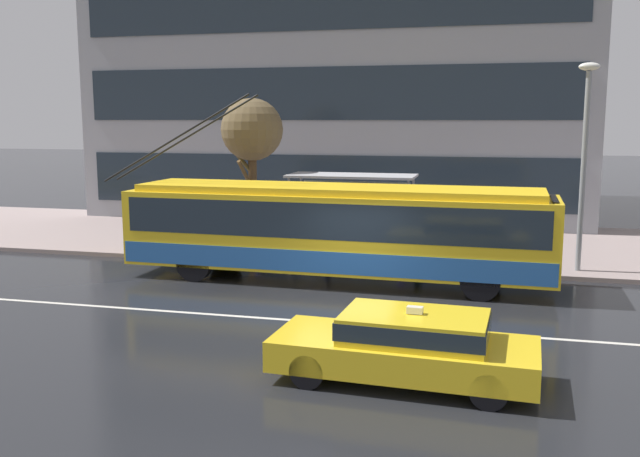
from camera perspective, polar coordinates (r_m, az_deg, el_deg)
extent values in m
plane|color=black|center=(17.26, 1.85, -6.65)|extent=(160.00, 160.00, 0.00)
cube|color=gray|center=(26.43, 6.20, -1.06)|extent=(80.00, 10.00, 0.14)
cube|color=silver|center=(16.13, 0.95, -7.76)|extent=(72.00, 0.14, 0.01)
cube|color=yellow|center=(19.93, 1.27, -0.15)|extent=(12.31, 2.92, 2.15)
cube|color=yellow|center=(19.78, 1.28, 3.22)|extent=(11.57, 2.64, 0.20)
cube|color=#1E2833|center=(19.86, 1.27, 1.08)|extent=(11.82, 2.94, 0.99)
cube|color=#275DA7|center=(20.05, 1.26, -2.09)|extent=(12.19, 2.95, 0.60)
cube|color=#1E2833|center=(19.29, 19.02, 0.35)|extent=(0.19, 2.24, 1.07)
cube|color=black|center=(19.21, 18.65, 1.97)|extent=(0.22, 1.94, 0.28)
cylinder|color=black|center=(21.72, -11.04, 7.25)|extent=(4.82, 0.21, 2.64)
cylinder|color=black|center=(21.10, -11.90, 7.18)|extent=(4.82, 0.21, 2.64)
cylinder|color=black|center=(20.61, 13.34, -2.83)|extent=(1.05, 0.33, 1.04)
cylinder|color=black|center=(18.42, 13.04, -4.21)|extent=(1.05, 0.33, 1.04)
cylinder|color=black|center=(22.40, -7.77, -1.73)|extent=(1.05, 0.33, 1.04)
cylinder|color=black|center=(20.41, -10.27, -2.84)|extent=(1.05, 0.33, 1.04)
cube|color=yellow|center=(12.65, 6.87, -10.19)|extent=(4.75, 2.07, 0.55)
cube|color=yellow|center=(12.46, 7.77, -8.02)|extent=(2.60, 1.70, 0.48)
cube|color=#1E2833|center=(12.45, 7.77, -7.91)|extent=(2.65, 1.72, 0.31)
cube|color=silver|center=(12.37, 7.80, -6.65)|extent=(0.29, 0.17, 0.12)
cylinder|color=black|center=(12.32, -1.05, -11.63)|extent=(0.63, 0.23, 0.62)
cylinder|color=black|center=(13.79, 1.07, -9.36)|extent=(0.63, 0.23, 0.62)
cylinder|color=black|center=(11.80, 13.69, -12.85)|extent=(0.63, 0.23, 0.62)
cylinder|color=black|center=(13.32, 14.12, -10.30)|extent=(0.63, 0.23, 0.62)
cylinder|color=gray|center=(22.51, 7.19, 0.69)|extent=(0.08, 0.08, 2.58)
cylinder|color=gray|center=(23.30, -2.56, 1.03)|extent=(0.08, 0.08, 2.58)
cylinder|color=gray|center=(24.03, 7.63, 1.20)|extent=(0.08, 0.08, 2.58)
cylinder|color=gray|center=(24.77, -1.55, 1.51)|extent=(0.08, 0.08, 2.58)
cube|color=#99ADB2|center=(24.32, 2.97, 1.48)|extent=(3.78, 0.04, 2.07)
cube|color=#B2B2B7|center=(23.43, 2.63, 4.35)|extent=(4.28, 1.84, 0.08)
cube|color=brown|center=(24.07, 2.78, -0.74)|extent=(2.78, 0.36, 0.08)
cylinder|color=#18274C|center=(23.68, 0.72, -1.01)|extent=(0.14, 0.14, 0.81)
cylinder|color=#18274C|center=(23.55, 0.52, -1.06)|extent=(0.14, 0.14, 0.81)
cylinder|color=#464C52|center=(23.50, 0.63, 0.67)|extent=(0.45, 0.45, 0.61)
sphere|color=tan|center=(23.45, 0.63, 1.68)|extent=(0.23, 0.23, 0.23)
cone|color=black|center=(23.31, 0.48, 2.36)|extent=(1.43, 1.43, 0.28)
cylinder|color=#333333|center=(23.38, 0.48, 1.08)|extent=(0.02, 0.02, 0.77)
cylinder|color=navy|center=(24.93, -5.14, -0.48)|extent=(0.14, 0.14, 0.86)
cylinder|color=navy|center=(24.78, -5.22, -0.54)|extent=(0.14, 0.14, 0.86)
cylinder|color=gray|center=(24.75, -5.20, 1.11)|extent=(0.39, 0.39, 0.56)
sphere|color=tan|center=(24.70, -5.21, 1.98)|extent=(0.20, 0.20, 0.20)
cone|color=black|center=(24.78, -5.16, 2.66)|extent=(1.18, 1.18, 0.25)
cylinder|color=#333333|center=(24.84, -5.14, 1.55)|extent=(0.02, 0.02, 0.72)
cylinder|color=black|center=(23.25, 8.24, -1.28)|extent=(0.14, 0.14, 0.82)
cylinder|color=black|center=(23.36, 7.98, -1.22)|extent=(0.14, 0.14, 0.82)
cylinder|color=navy|center=(23.19, 8.15, 0.52)|extent=(0.51, 0.51, 0.64)
sphere|color=tan|center=(23.13, 8.17, 1.60)|extent=(0.24, 0.24, 0.24)
cylinder|color=#2A2950|center=(22.17, 6.91, -1.67)|extent=(0.14, 0.14, 0.88)
cylinder|color=#2A2950|center=(22.29, 6.63, -1.61)|extent=(0.14, 0.14, 0.88)
cylinder|color=navy|center=(22.11, 6.81, 0.20)|extent=(0.51, 0.51, 0.57)
sphere|color=#DA948E|center=(22.05, 6.82, 1.24)|extent=(0.24, 0.24, 0.24)
cone|color=#3746A0|center=(22.10, 6.63, 2.04)|extent=(1.48, 1.48, 0.31)
cylinder|color=#333333|center=(22.17, 6.60, 0.67)|extent=(0.02, 0.02, 0.76)
cylinder|color=gray|center=(21.93, 20.80, 4.30)|extent=(0.16, 0.16, 5.88)
ellipsoid|color=silver|center=(21.93, 21.26, 12.29)|extent=(0.60, 0.32, 0.24)
cylinder|color=brown|center=(24.89, -5.53, 2.62)|extent=(0.30, 0.30, 3.54)
cylinder|color=brown|center=(24.46, -6.11, 4.34)|extent=(0.36, 0.97, 1.15)
cylinder|color=brown|center=(24.60, -6.37, 6.68)|extent=(0.68, 0.68, 0.88)
cylinder|color=brown|center=(25.09, -5.66, 6.32)|extent=(0.45, 0.75, 0.97)
cylinder|color=brown|center=(24.70, -6.69, 5.89)|extent=(1.00, 0.65, 1.31)
sphere|color=brown|center=(24.74, -5.61, 8.09)|extent=(2.19, 2.19, 2.19)
cube|color=#90939B|center=(37.68, 2.96, 15.92)|extent=(22.65, 15.70, 18.43)
cube|color=#1E2833|center=(29.82, -0.05, 3.93)|extent=(21.30, 0.06, 2.21)
cube|color=#1E2833|center=(29.72, -0.05, 11.03)|extent=(21.30, 0.06, 2.21)
cube|color=#1E2833|center=(30.08, -0.05, 18.06)|extent=(21.30, 0.06, 2.21)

